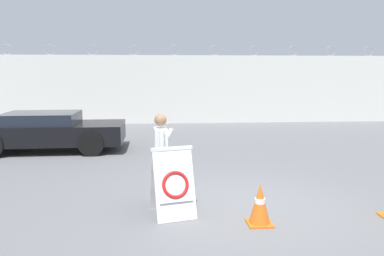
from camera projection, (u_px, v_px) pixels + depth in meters
ground_plane at (246, 205)px, 6.68m from camera, size 90.00×90.00×0.00m
perimeter_wall at (194, 89)px, 17.45m from camera, size 36.00×0.30×3.59m
barricade_sign at (173, 182)px, 6.12m from camera, size 0.80×0.84×1.15m
security_guard at (161, 156)px, 6.55m from camera, size 0.37×0.62×1.64m
traffic_cone_near at (260, 204)px, 5.79m from camera, size 0.38×0.38×0.65m
parked_car_front_coupe at (48, 131)px, 11.24m from camera, size 4.42×2.00×1.16m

